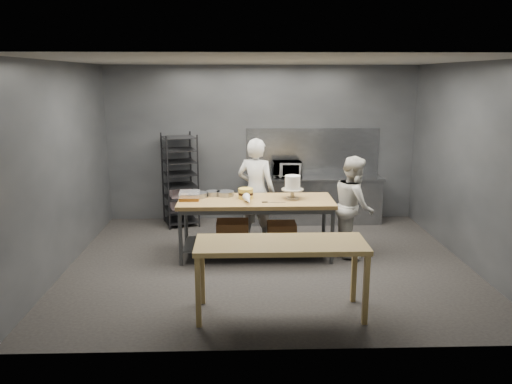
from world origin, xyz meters
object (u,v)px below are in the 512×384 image
(work_table, at_px, (255,221))
(speed_rack, at_px, (180,181))
(frosted_cake_stand, at_px, (293,184))
(microwave, at_px, (287,169))
(chef_right, at_px, (354,206))
(layer_cake, at_px, (246,193))
(chef_behind, at_px, (256,191))
(near_counter, at_px, (281,249))

(work_table, relative_size, speed_rack, 1.37)
(work_table, relative_size, frosted_cake_stand, 6.52)
(microwave, bearing_deg, chef_right, -63.64)
(speed_rack, height_order, layer_cake, speed_rack)
(work_table, distance_m, chef_right, 1.58)
(chef_behind, xyz_separation_m, microwave, (0.63, 1.17, 0.15))
(microwave, xyz_separation_m, frosted_cake_stand, (-0.08, -1.83, 0.10))
(chef_behind, bearing_deg, layer_cake, 95.28)
(near_counter, relative_size, chef_behind, 1.11)
(work_table, height_order, near_counter, work_table)
(chef_right, bearing_deg, near_counter, 149.79)
(near_counter, xyz_separation_m, microwave, (0.43, 3.85, 0.24))
(near_counter, distance_m, frosted_cake_stand, 2.08)
(near_counter, distance_m, chef_right, 2.44)
(layer_cake, bearing_deg, microwave, 65.61)
(microwave, xyz_separation_m, layer_cake, (-0.81, -1.79, -0.05))
(near_counter, height_order, speed_rack, speed_rack)
(microwave, bearing_deg, layer_cake, -114.39)
(work_table, relative_size, microwave, 4.43)
(microwave, bearing_deg, speed_rack, -177.75)
(chef_behind, relative_size, layer_cake, 7.82)
(microwave, bearing_deg, chef_behind, -118.35)
(microwave, distance_m, frosted_cake_stand, 1.84)
(layer_cake, bearing_deg, chef_right, -0.49)
(frosted_cake_stand, bearing_deg, chef_behind, 129.56)
(work_table, bearing_deg, speed_rack, 127.86)
(chef_right, bearing_deg, layer_cake, 92.04)
(near_counter, bearing_deg, layer_cake, 100.59)
(layer_cake, bearing_deg, speed_rack, 125.66)
(near_counter, relative_size, microwave, 3.69)
(frosted_cake_stand, distance_m, layer_cake, 0.74)
(layer_cake, bearing_deg, work_table, -19.73)
(speed_rack, relative_size, frosted_cake_stand, 4.75)
(work_table, bearing_deg, chef_right, 1.34)
(work_table, relative_size, layer_cake, 10.45)
(near_counter, bearing_deg, work_table, 96.91)
(work_table, height_order, chef_right, chef_right)
(near_counter, height_order, frosted_cake_stand, frosted_cake_stand)
(work_table, distance_m, near_counter, 2.04)
(microwave, relative_size, layer_cake, 2.36)
(chef_right, xyz_separation_m, frosted_cake_stand, (-0.98, -0.03, 0.36))
(work_table, relative_size, chef_behind, 1.34)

